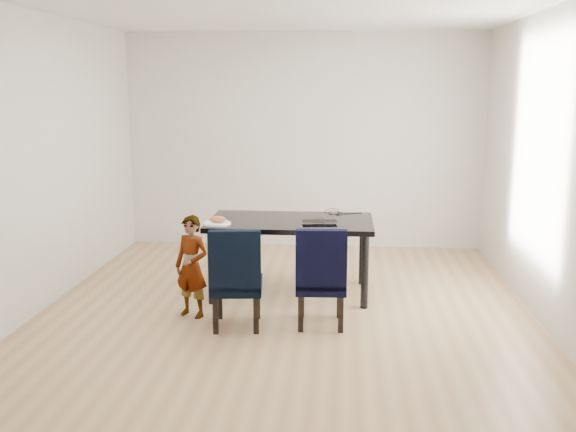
# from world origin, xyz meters

# --- Properties ---
(floor) EXTENTS (4.50, 5.00, 0.01)m
(floor) POSITION_xyz_m (0.00, 0.00, -0.01)
(floor) COLOR tan
(floor) RESTS_ON ground
(ceiling) EXTENTS (4.50, 5.00, 0.01)m
(ceiling) POSITION_xyz_m (0.00, 0.00, 2.71)
(ceiling) COLOR white
(ceiling) RESTS_ON wall_back
(wall_back) EXTENTS (4.50, 0.01, 2.70)m
(wall_back) POSITION_xyz_m (0.00, 2.50, 1.35)
(wall_back) COLOR silver
(wall_back) RESTS_ON ground
(wall_front) EXTENTS (4.50, 0.01, 2.70)m
(wall_front) POSITION_xyz_m (0.00, -2.50, 1.35)
(wall_front) COLOR white
(wall_front) RESTS_ON ground
(wall_left) EXTENTS (0.01, 5.00, 2.70)m
(wall_left) POSITION_xyz_m (-2.25, 0.00, 1.35)
(wall_left) COLOR silver
(wall_left) RESTS_ON ground
(wall_right) EXTENTS (0.01, 5.00, 2.70)m
(wall_right) POSITION_xyz_m (2.25, 0.00, 1.35)
(wall_right) COLOR white
(wall_right) RESTS_ON ground
(dining_table) EXTENTS (1.60, 0.90, 0.75)m
(dining_table) POSITION_xyz_m (0.00, 0.50, 0.38)
(dining_table) COLOR black
(dining_table) RESTS_ON floor
(chair_left) EXTENTS (0.47, 0.48, 0.89)m
(chair_left) POSITION_xyz_m (-0.38, -0.43, 0.44)
(chair_left) COLOR black
(chair_left) RESTS_ON floor
(chair_right) EXTENTS (0.44, 0.46, 0.88)m
(chair_right) POSITION_xyz_m (0.33, -0.33, 0.44)
(chair_right) COLOR black
(chair_right) RESTS_ON floor
(child) EXTENTS (0.40, 0.33, 0.92)m
(child) POSITION_xyz_m (-0.83, -0.21, 0.46)
(child) COLOR orange
(child) RESTS_ON floor
(plate) EXTENTS (0.27, 0.27, 0.01)m
(plate) POSITION_xyz_m (-0.68, 0.25, 0.76)
(plate) COLOR white
(plate) RESTS_ON dining_table
(sandwich) EXTENTS (0.17, 0.08, 0.07)m
(sandwich) POSITION_xyz_m (-0.68, 0.24, 0.80)
(sandwich) COLOR #AD623D
(sandwich) RESTS_ON plate
(laptop) EXTENTS (0.36, 0.25, 0.03)m
(laptop) POSITION_xyz_m (0.28, 0.42, 0.76)
(laptop) COLOR black
(laptop) RESTS_ON dining_table
(cable_tangle) EXTENTS (0.15, 0.15, 0.01)m
(cable_tangle) POSITION_xyz_m (0.43, 0.85, 0.75)
(cable_tangle) COLOR black
(cable_tangle) RESTS_ON dining_table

